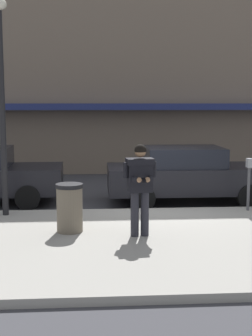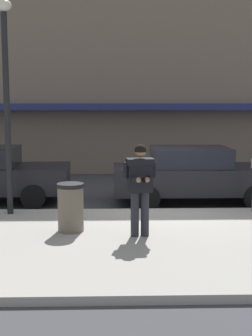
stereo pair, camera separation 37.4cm
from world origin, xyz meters
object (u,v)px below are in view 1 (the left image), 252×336
object	(u,v)px
man_texting_on_phone	(140,180)
trash_bin	(70,208)
parked_sedan_mid	(188,174)
parking_meter	(249,177)
street_lamp_post	(1,84)

from	to	relation	value
man_texting_on_phone	trash_bin	xyz separation A→B (m)	(-1.38, 0.42, -0.62)
man_texting_on_phone	parked_sedan_mid	bearing A→B (deg)	65.08
man_texting_on_phone	trash_bin	size ratio (longest dim) A/B	1.84
parking_meter	parked_sedan_mid	bearing A→B (deg)	124.45
man_texting_on_phone	street_lamp_post	distance (m)	4.02
parked_sedan_mid	trash_bin	distance (m)	4.50
parked_sedan_mid	street_lamp_post	bearing A→B (deg)	-159.94
parked_sedan_mid	street_lamp_post	distance (m)	5.49
man_texting_on_phone	trash_bin	distance (m)	1.57
parked_sedan_mid	parking_meter	distance (m)	2.01
parking_meter	trash_bin	world-z (taller)	parking_meter
parked_sedan_mid	parking_meter	size ratio (longest dim) A/B	3.55
parked_sedan_mid	trash_bin	size ratio (longest dim) A/B	4.60
man_texting_on_phone	trash_bin	world-z (taller)	man_texting_on_phone
man_texting_on_phone	parking_meter	bearing A→B (deg)	35.56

